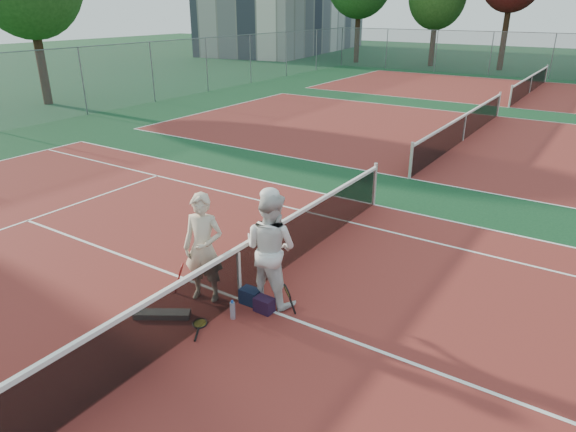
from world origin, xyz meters
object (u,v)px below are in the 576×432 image
at_px(net_main, 239,274).
at_px(racket_red, 182,279).
at_px(player_b, 270,248).
at_px(sports_bag_purple, 264,305).
at_px(racket_spare, 200,323).
at_px(sports_bag_navy, 251,296).
at_px(racket_black_held, 287,300).
at_px(player_a, 204,248).
at_px(water_bottle, 233,311).

height_order(net_main, racket_red, net_main).
distance_m(player_b, sports_bag_purple, 0.94).
bearing_deg(racket_spare, sports_bag_navy, -50.53).
bearing_deg(net_main, racket_black_held, 2.38).
bearing_deg(sports_bag_navy, player_b, 50.84).
xyz_separation_m(player_a, racket_black_held, (1.49, 0.30, -0.67)).
height_order(net_main, racket_black_held, net_main).
xyz_separation_m(net_main, player_b, (0.45, 0.29, 0.48)).
distance_m(racket_red, sports_bag_purple, 1.59).
height_order(sports_bag_purple, water_bottle, water_bottle).
height_order(sports_bag_navy, water_bottle, water_bottle).
height_order(racket_black_held, water_bottle, racket_black_held).
xyz_separation_m(player_b, racket_red, (-1.44, -0.68, -0.70)).
relative_size(racket_black_held, sports_bag_purple, 1.84).
bearing_deg(water_bottle, racket_spare, -129.32).
xyz_separation_m(player_a, racket_spare, (0.45, -0.67, -0.95)).
distance_m(racket_red, racket_black_held, 1.99).
bearing_deg(racket_black_held, racket_red, -40.19).
relative_size(player_a, racket_spare, 3.20).
distance_m(player_b, sports_bag_navy, 0.93).
bearing_deg(sports_bag_navy, racket_black_held, 2.21).
bearing_deg(net_main, water_bottle, -63.22).
xyz_separation_m(player_b, sports_bag_navy, (-0.23, -0.28, -0.86)).
bearing_deg(player_a, racket_spare, -75.33).
relative_size(player_b, racket_spare, 3.31).
distance_m(racket_spare, sports_bag_navy, 1.00).
distance_m(net_main, player_a, 0.74).
bearing_deg(player_b, racket_spare, 67.68).
bearing_deg(racket_red, racket_black_held, -21.18).
bearing_deg(sports_bag_navy, racket_spare, -107.68).
distance_m(net_main, racket_black_held, 0.98).
height_order(player_b, sports_bag_navy, player_b).
xyz_separation_m(racket_red, sports_bag_navy, (1.21, 0.39, -0.15)).
distance_m(racket_red, water_bottle, 1.27).
bearing_deg(racket_black_held, water_bottle, -13.64).
bearing_deg(racket_black_held, player_a, -40.97).
xyz_separation_m(racket_black_held, sports_bag_navy, (-0.73, -0.03, -0.15)).
distance_m(racket_red, sports_bag_navy, 1.28).
relative_size(net_main, player_b, 5.52).
bearing_deg(player_a, net_main, 7.26).
bearing_deg(racket_black_held, sports_bag_navy, -50.25).
bearing_deg(sports_bag_navy, sports_bag_purple, -13.04).
relative_size(racket_black_held, racket_spare, 0.97).
height_order(player_a, racket_spare, player_a).
distance_m(player_b, racket_spare, 1.66).
bearing_deg(racket_black_held, player_b, -79.22).
bearing_deg(racket_black_held, racket_spare, -9.19).
relative_size(player_b, racket_black_held, 3.42).
bearing_deg(player_a, racket_black_held, -7.64).
distance_m(sports_bag_purple, water_bottle, 0.54).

